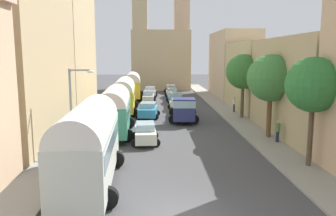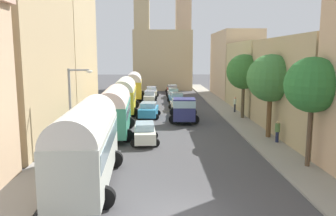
% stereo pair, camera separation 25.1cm
% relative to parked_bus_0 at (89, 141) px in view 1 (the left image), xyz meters
% --- Properties ---
extents(ground_plane, '(154.00, 154.00, 0.00)m').
position_rel_parked_bus_0_xyz_m(ground_plane, '(4.44, 23.50, -2.35)').
color(ground_plane, '#454447').
extents(sidewalk_left, '(2.50, 70.00, 0.14)m').
position_rel_parked_bus_0_xyz_m(sidewalk_left, '(-2.81, 23.50, -2.28)').
color(sidewalk_left, gray).
rests_on(sidewalk_left, ground).
extents(sidewalk_right, '(2.50, 70.00, 0.14)m').
position_rel_parked_bus_0_xyz_m(sidewalk_right, '(11.69, 23.50, -2.28)').
color(sidewalk_right, gray).
rests_on(sidewalk_right, ground).
extents(building_left_1, '(4.03, 12.32, 13.15)m').
position_rel_parked_bus_0_xyz_m(building_left_1, '(-6.07, 8.96, 4.23)').
color(building_left_1, tan).
rests_on(building_left_1, ground).
extents(building_left_2, '(6.03, 11.22, 14.65)m').
position_rel_parked_bus_0_xyz_m(building_left_2, '(-6.80, 20.95, 5.01)').
color(building_left_2, tan).
rests_on(building_left_2, ground).
extents(building_right_1, '(5.18, 13.61, 7.99)m').
position_rel_parked_bus_0_xyz_m(building_right_1, '(15.53, 10.29, 1.65)').
color(building_right_1, tan).
rests_on(building_right_1, ground).
extents(building_right_2, '(5.79, 12.57, 8.12)m').
position_rel_parked_bus_0_xyz_m(building_right_2, '(15.84, 23.89, 1.71)').
color(building_right_2, tan).
rests_on(building_right_2, ground).
extents(building_right_3, '(5.59, 13.90, 10.22)m').
position_rel_parked_bus_0_xyz_m(building_right_3, '(15.74, 37.50, 2.76)').
color(building_right_3, '#CAAC89').
rests_on(building_right_3, ground).
extents(distant_church, '(10.98, 7.58, 19.62)m').
position_rel_parked_bus_0_xyz_m(distant_church, '(4.44, 49.30, 4.40)').
color(distant_church, tan).
rests_on(distant_church, ground).
extents(parked_bus_0, '(3.48, 8.92, 4.21)m').
position_rel_parked_bus_0_xyz_m(parked_bus_0, '(0.00, 0.00, 0.00)').
color(parked_bus_0, silver).
rests_on(parked_bus_0, ground).
extents(parked_bus_1, '(3.48, 8.21, 3.95)m').
position_rel_parked_bus_0_xyz_m(parked_bus_1, '(-0.07, 11.19, -0.17)').
color(parked_bus_1, '#389072').
rests_on(parked_bus_1, ground).
extents(parked_bus_2, '(3.48, 9.02, 3.94)m').
position_rel_parked_bus_0_xyz_m(parked_bus_2, '(-0.30, 22.25, -0.17)').
color(parked_bus_2, gold).
rests_on(parked_bus_2, ground).
extents(parked_bus_3, '(3.49, 8.66, 3.97)m').
position_rel_parked_bus_0_xyz_m(parked_bus_3, '(-0.14, 34.49, -0.15)').
color(parked_bus_3, gold).
rests_on(parked_bus_3, ground).
extents(cargo_truck_0, '(3.18, 7.34, 2.53)m').
position_rel_parked_bus_0_xyz_m(cargo_truck_0, '(6.13, 16.64, -1.05)').
color(cargo_truck_0, navy).
rests_on(cargo_truck_0, ground).
extents(car_0, '(2.49, 4.15, 1.43)m').
position_rel_parked_bus_0_xyz_m(car_0, '(6.06, 23.50, -1.61)').
color(car_0, silver).
rests_on(car_0, ground).
extents(car_1, '(2.53, 4.23, 1.51)m').
position_rel_parked_bus_0_xyz_m(car_1, '(6.09, 29.74, -1.59)').
color(car_1, '#418AC2').
rests_on(car_1, ground).
extents(car_2, '(2.27, 4.43, 1.48)m').
position_rel_parked_bus_0_xyz_m(car_2, '(5.93, 35.99, -1.59)').
color(car_2, silver).
rests_on(car_2, ground).
extents(car_3, '(2.41, 3.80, 1.48)m').
position_rel_parked_bus_0_xyz_m(car_3, '(6.01, 42.03, -1.60)').
color(car_3, '#AE2A22').
rests_on(car_3, ground).
extents(car_4, '(2.25, 3.78, 1.57)m').
position_rel_parked_bus_0_xyz_m(car_4, '(2.57, 8.40, -1.56)').
color(car_4, silver).
rests_on(car_4, ground).
extents(car_5, '(2.57, 4.11, 1.64)m').
position_rel_parked_bus_0_xyz_m(car_5, '(2.57, 18.94, -1.52)').
color(car_5, '#338DBE').
rests_on(car_5, ground).
extents(car_6, '(2.17, 4.33, 1.56)m').
position_rel_parked_bus_0_xyz_m(car_6, '(2.33, 31.60, -1.57)').
color(car_6, silver).
rests_on(car_6, ground).
extents(car_7, '(2.37, 3.89, 1.54)m').
position_rel_parked_bus_0_xyz_m(car_7, '(2.49, 38.20, -1.58)').
color(car_7, silver).
rests_on(car_7, ground).
extents(pedestrian_0, '(0.35, 0.35, 1.87)m').
position_rel_parked_bus_0_xyz_m(pedestrian_0, '(12.34, 21.46, -1.26)').
color(pedestrian_0, '#2F333D').
rests_on(pedestrian_0, ground).
extents(pedestrian_1, '(0.53, 0.53, 1.76)m').
position_rel_parked_bus_0_xyz_m(pedestrian_1, '(12.46, 7.82, -1.35)').
color(pedestrian_1, '#1E2446').
rests_on(pedestrian_1, ground).
extents(streetlamp_near, '(1.59, 0.28, 5.75)m').
position_rel_parked_bus_0_xyz_m(streetlamp_near, '(-1.83, 5.04, 1.12)').
color(streetlamp_near, gray).
rests_on(streetlamp_near, ground).
extents(roadside_tree_0, '(3.17, 3.17, 6.51)m').
position_rel_parked_bus_0_xyz_m(roadside_tree_0, '(12.34, 2.34, 2.55)').
color(roadside_tree_0, brown).
rests_on(roadside_tree_0, ground).
extents(roadside_tree_1, '(3.70, 3.70, 6.67)m').
position_rel_parked_bus_0_xyz_m(roadside_tree_1, '(12.34, 9.53, 2.45)').
color(roadside_tree_1, brown).
rests_on(roadside_tree_1, ground).
extents(roadside_tree_2, '(3.56, 3.56, 6.69)m').
position_rel_parked_bus_0_xyz_m(roadside_tree_2, '(12.34, 17.91, 2.54)').
color(roadside_tree_2, brown).
rests_on(roadside_tree_2, ground).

